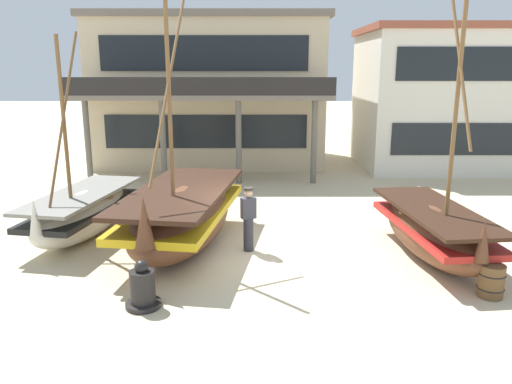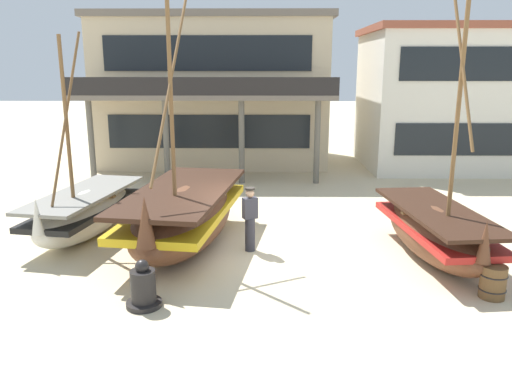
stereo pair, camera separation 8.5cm
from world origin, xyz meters
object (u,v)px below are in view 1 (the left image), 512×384
object	(u,v)px
fishing_boat_centre_large	(184,215)
harbor_building_annex	(452,98)
harbor_building_main	(213,90)
capstan_winch	(144,289)
fisherman_by_hull	(250,220)
fishing_boat_near_left	(435,230)
fishing_boat_far_right	(85,212)
wooden_barrel	(493,281)

from	to	relation	value
fishing_boat_centre_large	harbor_building_annex	xyz separation A→B (m)	(11.08, 11.35, 2.37)
harbor_building_main	harbor_building_annex	world-z (taller)	harbor_building_main
capstan_winch	fisherman_by_hull	bearing A→B (deg)	57.06
fishing_boat_near_left	fishing_boat_far_right	world-z (taller)	fishing_boat_near_left
fishing_boat_near_left	harbor_building_main	xyz separation A→B (m)	(-6.64, 13.48, 2.82)
harbor_building_annex	wooden_barrel	bearing A→B (deg)	-106.55
capstan_winch	harbor_building_annex	bearing A→B (deg)	52.50
fishing_boat_far_right	harbor_building_annex	xyz separation A→B (m)	(13.98, 10.51, 2.54)
fisherman_by_hull	harbor_building_annex	xyz separation A→B (m)	(9.33, 11.67, 2.41)
harbor_building_annex	fisherman_by_hull	bearing A→B (deg)	-128.65
fishing_boat_near_left	fisherman_by_hull	bearing A→B (deg)	174.03
wooden_barrel	fisherman_by_hull	bearing A→B (deg)	151.90
wooden_barrel	harbor_building_main	bearing A→B (deg)	114.34
wooden_barrel	harbor_building_annex	world-z (taller)	harbor_building_annex
fishing_boat_near_left	fisherman_by_hull	distance (m)	4.63
fishing_boat_centre_large	capstan_winch	xyz separation A→B (m)	(-0.30, -3.48, -0.48)
fishing_boat_near_left	harbor_building_annex	world-z (taller)	fishing_boat_near_left
fishing_boat_near_left	wooden_barrel	bearing A→B (deg)	-78.27
fisherman_by_hull	capstan_winch	bearing A→B (deg)	-122.94
fishing_boat_far_right	wooden_barrel	distance (m)	10.46
capstan_winch	wooden_barrel	xyz separation A→B (m)	(7.11, 0.46, -0.04)
capstan_winch	harbor_building_annex	distance (m)	18.91
fishing_boat_far_right	fisherman_by_hull	bearing A→B (deg)	-14.03
fishing_boat_centre_large	wooden_barrel	world-z (taller)	fishing_boat_centre_large
fishing_boat_near_left	fishing_boat_centre_large	distance (m)	6.40
fishing_boat_centre_large	harbor_building_annex	world-z (taller)	fishing_boat_centre_large
harbor_building_annex	capstan_winch	bearing A→B (deg)	-127.50
fisherman_by_hull	capstan_winch	size ratio (longest dim) A/B	1.71
fishing_boat_centre_large	fisherman_by_hull	size ratio (longest dim) A/B	4.03
fisherman_by_hull	harbor_building_main	distance (m)	13.43
fishing_boat_centre_large	capstan_winch	bearing A→B (deg)	-94.94
wooden_barrel	harbor_building_annex	xyz separation A→B (m)	(4.27, 14.37, 2.89)
wooden_barrel	harbor_building_annex	bearing A→B (deg)	73.45
fishing_boat_far_right	harbor_building_main	distance (m)	12.44
wooden_barrel	harbor_building_annex	size ratio (longest dim) A/B	0.08
capstan_winch	harbor_building_main	distance (m)	16.46
fisherman_by_hull	wooden_barrel	bearing A→B (deg)	-28.10
fishing_boat_near_left	wooden_barrel	distance (m)	2.30
wooden_barrel	harbor_building_main	xyz separation A→B (m)	(-7.10, 15.70, 3.18)
fisherman_by_hull	harbor_building_main	world-z (taller)	harbor_building_main
fishing_boat_centre_large	harbor_building_annex	size ratio (longest dim) A/B	0.80
fishing_boat_centre_large	fishing_boat_far_right	distance (m)	3.03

